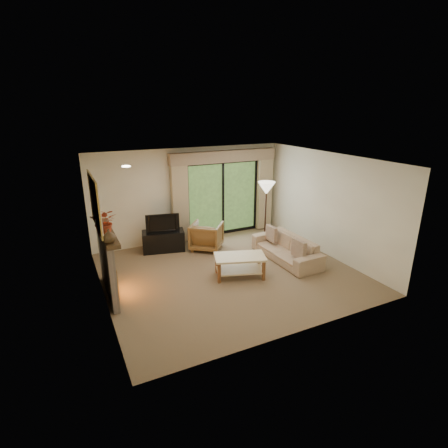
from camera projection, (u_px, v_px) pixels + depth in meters
name	position (u px, v px, depth m)	size (l,w,h in m)	color
floor	(230.00, 273.00, 8.06)	(5.50, 5.50, 0.00)	#7B6346
ceiling	(230.00, 160.00, 7.22)	(5.50, 5.50, 0.00)	silver
wall_back	(190.00, 195.00, 9.77)	(5.00, 5.00, 0.00)	beige
wall_front	(301.00, 263.00, 5.51)	(5.00, 5.00, 0.00)	beige
wall_left	(98.00, 239.00, 6.51)	(5.00, 5.00, 0.00)	beige
wall_right	(327.00, 205.00, 8.78)	(5.00, 5.00, 0.00)	beige
fireplace	(107.00, 264.00, 6.92)	(0.24, 1.70, 1.37)	#77695F
mirror	(95.00, 203.00, 6.48)	(0.07, 1.45, 1.02)	#B69041
sliding_door	(223.00, 198.00, 10.21)	(2.26, 0.10, 2.16)	black
curtain_left	(180.00, 201.00, 9.52)	(0.45, 0.18, 2.35)	tan
curtain_right	(264.00, 191.00, 10.64)	(0.45, 0.18, 2.35)	tan
cornice	(224.00, 156.00, 9.74)	(3.20, 0.24, 0.32)	#997E63
media_console	(163.00, 241.00, 9.23)	(1.08, 0.49, 0.54)	black
tv	(162.00, 222.00, 9.06)	(0.86, 0.11, 0.49)	black
armchair	(207.00, 236.00, 9.31)	(0.78, 0.80, 0.73)	brown
sofa	(286.00, 248.00, 8.68)	(2.01, 0.79, 0.59)	tan
pillow_near	(299.00, 249.00, 8.09)	(0.11, 0.42, 0.42)	brown
pillow_far	(271.00, 234.00, 9.08)	(0.10, 0.40, 0.40)	brown
coffee_table	(240.00, 266.00, 7.81)	(1.11, 0.61, 0.50)	beige
floor_lamp	(266.00, 213.00, 9.52)	(0.47, 0.47, 1.75)	beige
vase	(109.00, 236.00, 6.11)	(0.24, 0.24, 0.25)	#412F1B
branches	(105.00, 222.00, 6.41)	(0.47, 0.41, 0.52)	#AA381C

